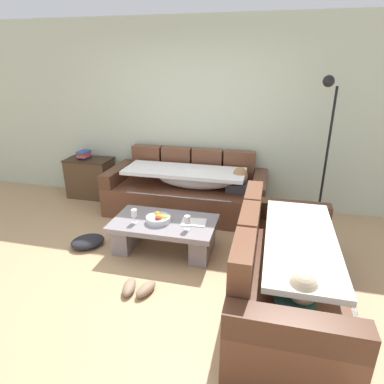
# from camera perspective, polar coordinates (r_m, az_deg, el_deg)

# --- Properties ---
(ground_plane) EXTENTS (14.00, 14.00, 0.00)m
(ground_plane) POSITION_cam_1_polar(r_m,az_deg,el_deg) (3.69, -7.94, -13.53)
(ground_plane) COLOR tan
(back_wall) EXTENTS (9.00, 0.10, 2.70)m
(back_wall) POSITION_cam_1_polar(r_m,az_deg,el_deg) (5.14, 0.17, 13.02)
(back_wall) COLOR beige
(back_wall) RESTS_ON ground_plane
(couch_along_wall) EXTENTS (2.28, 0.92, 0.88)m
(couch_along_wall) POSITION_cam_1_polar(r_m,az_deg,el_deg) (4.89, -0.63, 0.20)
(couch_along_wall) COLOR brown
(couch_along_wall) RESTS_ON ground_plane
(couch_near_window) EXTENTS (0.92, 2.05, 0.88)m
(couch_near_window) POSITION_cam_1_polar(r_m,az_deg,el_deg) (3.21, 15.73, -12.92)
(couch_near_window) COLOR brown
(couch_near_window) RESTS_ON ground_plane
(coffee_table) EXTENTS (1.20, 0.68, 0.38)m
(coffee_table) POSITION_cam_1_polar(r_m,az_deg,el_deg) (3.95, -4.75, -6.80)
(coffee_table) COLOR gray
(coffee_table) RESTS_ON ground_plane
(fruit_bowl) EXTENTS (0.28, 0.28, 0.10)m
(fruit_bowl) POSITION_cam_1_polar(r_m,az_deg,el_deg) (3.85, -5.77, -4.57)
(fruit_bowl) COLOR silver
(fruit_bowl) RESTS_ON coffee_table
(wine_glass_near_left) EXTENTS (0.07, 0.07, 0.17)m
(wine_glass_near_left) POSITION_cam_1_polar(r_m,az_deg,el_deg) (3.84, -9.84, -3.67)
(wine_glass_near_left) COLOR silver
(wine_glass_near_left) RESTS_ON coffee_table
(wine_glass_near_right) EXTENTS (0.07, 0.07, 0.17)m
(wine_glass_near_right) POSITION_cam_1_polar(r_m,az_deg,el_deg) (3.63, -0.82, -4.84)
(wine_glass_near_right) COLOR silver
(wine_glass_near_right) RESTS_ON coffee_table
(open_magazine) EXTENTS (0.30, 0.24, 0.01)m
(open_magazine) POSITION_cam_1_polar(r_m,az_deg,el_deg) (3.83, 0.30, -5.18)
(open_magazine) COLOR white
(open_magazine) RESTS_ON coffee_table
(side_cabinet) EXTENTS (0.72, 0.44, 0.64)m
(side_cabinet) POSITION_cam_1_polar(r_m,az_deg,el_deg) (5.73, -16.91, 2.36)
(side_cabinet) COLOR #4E3722
(side_cabinet) RESTS_ON ground_plane
(book_stack_on_cabinet) EXTENTS (0.19, 0.24, 0.13)m
(book_stack_on_cabinet) POSITION_cam_1_polar(r_m,az_deg,el_deg) (5.66, -17.95, 6.10)
(book_stack_on_cabinet) COLOR black
(book_stack_on_cabinet) RESTS_ON side_cabinet
(floor_lamp) EXTENTS (0.33, 0.31, 1.95)m
(floor_lamp) POSITION_cam_1_polar(r_m,az_deg,el_deg) (4.66, 21.70, 7.70)
(floor_lamp) COLOR black
(floor_lamp) RESTS_ON ground_plane
(pair_of_shoes) EXTENTS (0.35, 0.30, 0.09)m
(pair_of_shoes) POSITION_cam_1_polar(r_m,az_deg,el_deg) (3.42, -9.28, -15.87)
(pair_of_shoes) COLOR #8C7259
(pair_of_shoes) RESTS_ON ground_plane
(crumpled_garment) EXTENTS (0.51, 0.51, 0.12)m
(crumpled_garment) POSITION_cam_1_polar(r_m,az_deg,el_deg) (4.29, -17.37, -8.05)
(crumpled_garment) COLOR #232328
(crumpled_garment) RESTS_ON ground_plane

